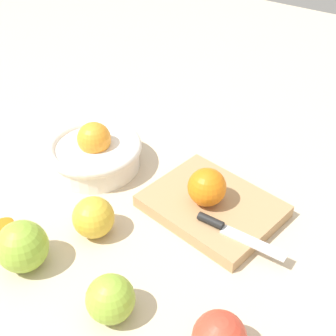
{
  "coord_description": "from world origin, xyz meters",
  "views": [
    {
      "loc": [
        0.37,
        -0.44,
        0.56
      ],
      "look_at": [
        -0.01,
        0.11,
        0.04
      ],
      "focal_mm": 48.79,
      "sensor_mm": 36.0,
      "label": 1
    }
  ],
  "objects_px": {
    "apple_front_left": "(22,246)",
    "bowl": "(94,152)",
    "orange_on_board": "(207,187)",
    "apple_front_left_2": "(93,217)",
    "cutting_board": "(212,206)",
    "apple_front_right": "(110,299)",
    "knife": "(229,230)"
  },
  "relations": [
    {
      "from": "knife",
      "to": "apple_front_left_2",
      "type": "relative_size",
      "value": 2.22
    },
    {
      "from": "orange_on_board",
      "to": "apple_front_left_2",
      "type": "relative_size",
      "value": 0.95
    },
    {
      "from": "bowl",
      "to": "apple_front_left",
      "type": "relative_size",
      "value": 2.33
    },
    {
      "from": "apple_front_right",
      "to": "cutting_board",
      "type": "bearing_deg",
      "value": 87.98
    },
    {
      "from": "orange_on_board",
      "to": "apple_front_left",
      "type": "relative_size",
      "value": 0.83
    },
    {
      "from": "apple_front_left_2",
      "to": "apple_front_right",
      "type": "bearing_deg",
      "value": -39.99
    },
    {
      "from": "apple_front_left",
      "to": "apple_front_right",
      "type": "xyz_separation_m",
      "value": [
        0.17,
        0.01,
        -0.01
      ]
    },
    {
      "from": "apple_front_left",
      "to": "apple_front_left_2",
      "type": "xyz_separation_m",
      "value": [
        0.04,
        0.11,
        -0.01
      ]
    },
    {
      "from": "bowl",
      "to": "apple_front_left",
      "type": "bearing_deg",
      "value": -72.44
    },
    {
      "from": "bowl",
      "to": "apple_front_right",
      "type": "relative_size",
      "value": 2.72
    },
    {
      "from": "orange_on_board",
      "to": "bowl",
      "type": "bearing_deg",
      "value": -177.55
    },
    {
      "from": "apple_front_left_2",
      "to": "apple_front_left",
      "type": "bearing_deg",
      "value": -110.84
    },
    {
      "from": "cutting_board",
      "to": "orange_on_board",
      "type": "xyz_separation_m",
      "value": [
        -0.01,
        -0.01,
        0.05
      ]
    },
    {
      "from": "cutting_board",
      "to": "apple_front_left_2",
      "type": "height_order",
      "value": "apple_front_left_2"
    },
    {
      "from": "orange_on_board",
      "to": "knife",
      "type": "bearing_deg",
      "value": -31.95
    },
    {
      "from": "apple_front_right",
      "to": "apple_front_left_2",
      "type": "bearing_deg",
      "value": 140.01
    },
    {
      "from": "apple_front_left",
      "to": "apple_front_right",
      "type": "height_order",
      "value": "apple_front_left"
    },
    {
      "from": "orange_on_board",
      "to": "apple_front_left_2",
      "type": "xyz_separation_m",
      "value": [
        -0.13,
        -0.15,
        -0.02
      ]
    },
    {
      "from": "orange_on_board",
      "to": "apple_front_right",
      "type": "bearing_deg",
      "value": -90.09
    },
    {
      "from": "apple_front_left",
      "to": "bowl",
      "type": "bearing_deg",
      "value": 107.56
    },
    {
      "from": "knife",
      "to": "apple_front_right",
      "type": "bearing_deg",
      "value": -107.68
    },
    {
      "from": "apple_front_right",
      "to": "apple_front_left",
      "type": "bearing_deg",
      "value": -177.76
    },
    {
      "from": "bowl",
      "to": "apple_front_left",
      "type": "xyz_separation_m",
      "value": [
        0.08,
        -0.25,
        0.01
      ]
    },
    {
      "from": "apple_front_right",
      "to": "apple_front_left_2",
      "type": "relative_size",
      "value": 0.99
    },
    {
      "from": "orange_on_board",
      "to": "cutting_board",
      "type": "bearing_deg",
      "value": 40.25
    },
    {
      "from": "bowl",
      "to": "cutting_board",
      "type": "bearing_deg",
      "value": 4.03
    },
    {
      "from": "knife",
      "to": "apple_front_right",
      "type": "relative_size",
      "value": 2.25
    },
    {
      "from": "apple_front_left_2",
      "to": "orange_on_board",
      "type": "bearing_deg",
      "value": 49.66
    },
    {
      "from": "bowl",
      "to": "knife",
      "type": "relative_size",
      "value": 1.21
    },
    {
      "from": "bowl",
      "to": "apple_front_left_2",
      "type": "bearing_deg",
      "value": -48.55
    },
    {
      "from": "apple_front_right",
      "to": "bowl",
      "type": "bearing_deg",
      "value": 135.48
    },
    {
      "from": "orange_on_board",
      "to": "apple_front_right",
      "type": "relative_size",
      "value": 0.97
    }
  ]
}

